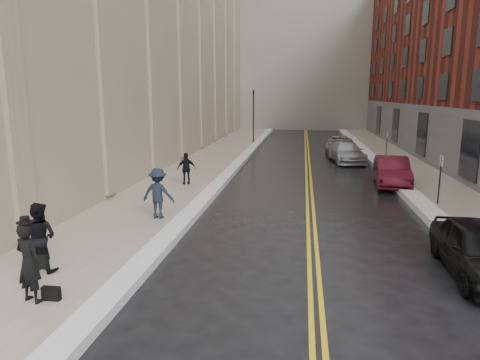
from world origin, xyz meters
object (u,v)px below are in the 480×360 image
(car_maroon, at_px, (392,171))
(car_silver_far, at_px, (340,144))
(car_black, at_px, (480,250))
(car_silver_near, at_px, (346,152))
(pedestrian_main, at_px, (29,262))
(pedestrian_a, at_px, (39,237))
(pedestrian_b, at_px, (158,193))
(pedestrian_c, at_px, (187,169))

(car_maroon, relative_size, car_silver_far, 0.98)
(car_black, height_order, car_maroon, car_maroon)
(car_black, distance_m, car_silver_near, 19.56)
(car_black, height_order, car_silver_near, car_black)
(pedestrian_main, height_order, pedestrian_a, pedestrian_a)
(car_black, distance_m, car_silver_far, 25.35)
(car_silver_near, height_order, car_silver_far, car_silver_near)
(pedestrian_b, bearing_deg, car_silver_near, -113.54)
(car_maroon, height_order, pedestrian_main, pedestrian_main)
(pedestrian_b, bearing_deg, car_silver_far, -106.88)
(car_maroon, bearing_deg, car_silver_near, 106.37)
(car_silver_far, relative_size, pedestrian_main, 2.53)
(pedestrian_main, height_order, pedestrian_c, pedestrian_main)
(pedestrian_a, distance_m, pedestrian_c, 11.41)
(pedestrian_b, bearing_deg, pedestrian_c, -80.23)
(pedestrian_b, bearing_deg, pedestrian_main, 88.91)
(car_silver_far, height_order, pedestrian_a, pedestrian_a)
(car_silver_far, bearing_deg, car_black, -80.21)
(car_black, relative_size, car_maroon, 0.94)
(car_maroon, height_order, pedestrian_b, pedestrian_b)
(pedestrian_c, bearing_deg, car_silver_near, -156.57)
(pedestrian_a, bearing_deg, pedestrian_c, -92.29)
(car_black, xyz_separation_m, car_silver_near, (-1.60, 19.49, -0.01))
(car_silver_far, relative_size, pedestrian_a, 2.52)
(pedestrian_a, distance_m, pedestrian_b, 5.41)
(car_black, relative_size, pedestrian_main, 2.32)
(car_black, relative_size, pedestrian_c, 2.60)
(car_silver_far, xyz_separation_m, pedestrian_a, (-9.86, -26.99, 0.43))
(pedestrian_main, relative_size, pedestrian_c, 1.12)
(car_black, bearing_deg, car_silver_near, 95.77)
(car_black, distance_m, pedestrian_c, 14.37)
(pedestrian_a, xyz_separation_m, pedestrian_b, (1.43, 5.22, 0.02))
(pedestrian_c, bearing_deg, car_silver_far, -143.98)
(pedestrian_main, xyz_separation_m, pedestrian_a, (-0.80, 1.61, 0.00))
(car_black, relative_size, pedestrian_b, 2.25)
(car_black, bearing_deg, pedestrian_main, -161.72)
(car_black, distance_m, pedestrian_a, 11.59)
(car_silver_near, height_order, pedestrian_main, pedestrian_main)
(car_maroon, xyz_separation_m, car_silver_far, (-1.60, 13.67, -0.11))
(car_maroon, height_order, car_silver_far, car_maroon)
(car_maroon, distance_m, pedestrian_b, 12.89)
(car_black, xyz_separation_m, pedestrian_a, (-11.46, -1.69, 0.35))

